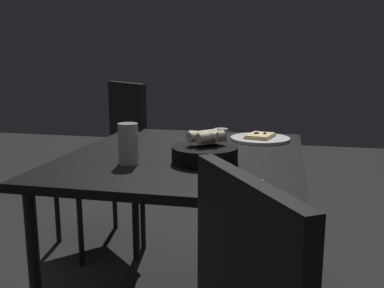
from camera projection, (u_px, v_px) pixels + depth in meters
dining_table at (186, 168)px, 1.75m from camera, size 0.92×1.09×0.73m
pizza_plate at (260, 138)px, 2.01m from camera, size 0.28×0.28×0.04m
bread_basket at (205, 152)px, 1.58m from camera, size 0.24×0.24×0.11m
beer_glass at (128, 146)px, 1.55m from camera, size 0.07×0.07×0.15m
pepper_shaker at (221, 140)px, 1.81m from camera, size 0.06×0.06×0.09m
napkin at (235, 184)px, 1.30m from camera, size 0.16×0.12×0.00m
chair_near at (111, 156)px, 2.56m from camera, size 0.62×0.62×0.97m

